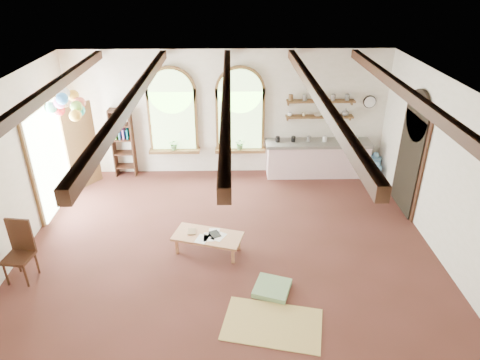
{
  "coord_description": "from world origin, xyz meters",
  "views": [
    {
      "loc": [
        0.07,
        -6.88,
        5.08
      ],
      "look_at": [
        0.23,
        0.6,
        1.21
      ],
      "focal_mm": 32.0,
      "sensor_mm": 36.0,
      "label": 1
    }
  ],
  "objects_px": {
    "coffee_table": "(208,237)",
    "balloon_cluster": "(68,104)",
    "side_chair": "(21,263)",
    "kitchen_counter": "(317,158)"
  },
  "relations": [
    {
      "from": "coffee_table",
      "to": "balloon_cluster",
      "type": "relative_size",
      "value": 1.23
    },
    {
      "from": "coffee_table",
      "to": "side_chair",
      "type": "height_order",
      "value": "side_chair"
    },
    {
      "from": "kitchen_counter",
      "to": "coffee_table",
      "type": "height_order",
      "value": "kitchen_counter"
    },
    {
      "from": "side_chair",
      "to": "balloon_cluster",
      "type": "bearing_deg",
      "value": 85.22
    },
    {
      "from": "balloon_cluster",
      "to": "kitchen_counter",
      "type": "bearing_deg",
      "value": 11.52
    },
    {
      "from": "side_chair",
      "to": "balloon_cluster",
      "type": "relative_size",
      "value": 0.98
    },
    {
      "from": "kitchen_counter",
      "to": "coffee_table",
      "type": "xyz_separation_m",
      "value": [
        -2.7,
        -3.28,
        -0.15
      ]
    },
    {
      "from": "kitchen_counter",
      "to": "balloon_cluster",
      "type": "distance_m",
      "value": 6.11
    },
    {
      "from": "side_chair",
      "to": "balloon_cluster",
      "type": "xyz_separation_m",
      "value": [
        0.24,
        2.83,
        2.0
      ]
    },
    {
      "from": "kitchen_counter",
      "to": "side_chair",
      "type": "relative_size",
      "value": 2.37
    }
  ]
}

